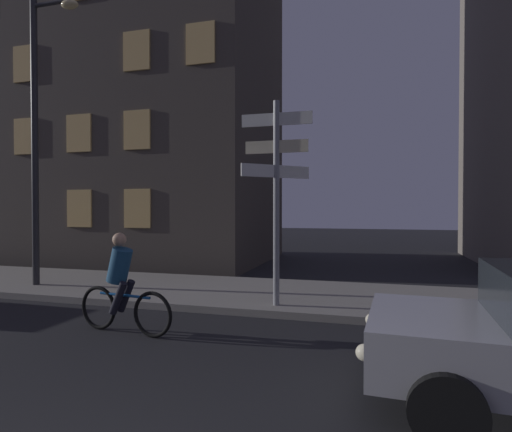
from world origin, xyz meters
The scene contains 5 objects.
sidewalk_kerb centered at (0.00, 7.20, 0.07)m, with size 40.00×3.39×0.14m, color gray.
signpost centered at (0.17, 5.97, 2.47)m, with size 1.38×1.09×3.91m.
street_lamp centered at (-5.82, 6.49, 4.12)m, with size 1.34×0.28×6.90m.
cyclist centered at (-1.91, 4.01, 0.75)m, with size 1.81×0.38×1.61m.
building_left_block centered at (-7.13, 12.72, 8.73)m, with size 10.53×6.42×17.47m.
Camera 1 is at (1.96, -1.80, 2.00)m, focal length 29.20 mm.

